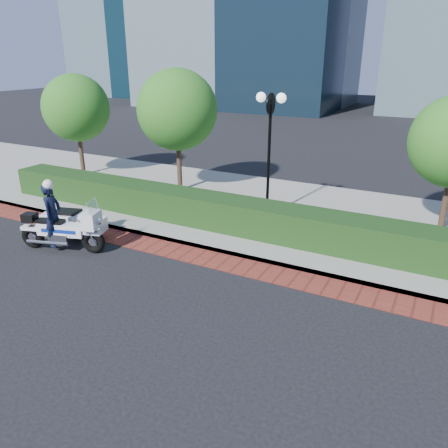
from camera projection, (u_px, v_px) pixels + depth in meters
The scene contains 8 objects.
ground at pixel (156, 275), 11.63m from camera, with size 120.00×120.00×0.00m, color black.
brick_strip at pixel (186, 254), 12.86m from camera, with size 60.00×1.00×0.01m, color maroon.
sidewalk at pixel (250, 207), 16.54m from camera, with size 60.00×8.00×0.15m, color gray.
hedge_main at pixel (220, 212), 14.36m from camera, with size 18.00×1.20×1.00m, color black.
lamppost at pixel (270, 136), 14.40m from camera, with size 1.02×0.70×4.21m.
tree_a at pixel (76, 108), 19.75m from camera, with size 3.00×3.00×4.58m.
tree_b at pixel (177, 110), 17.27m from camera, with size 3.20×3.20×4.89m.
police_motorcycle at pixel (65, 222), 13.21m from camera, with size 2.71×1.96×2.18m.
Camera 1 is at (6.46, -8.29, 5.48)m, focal length 35.00 mm.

